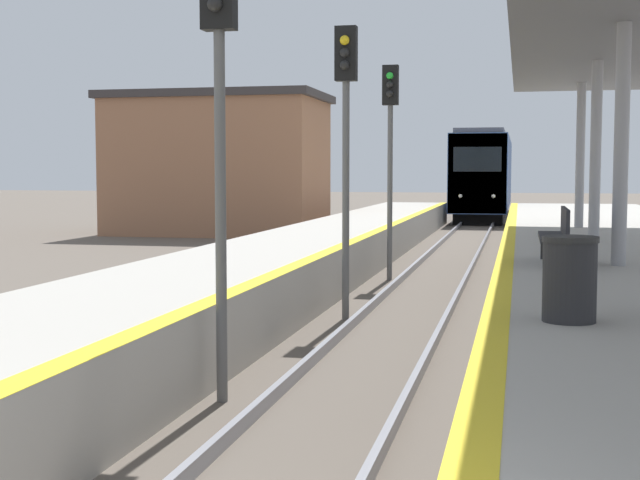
{
  "coord_description": "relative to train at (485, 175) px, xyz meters",
  "views": [
    {
      "loc": [
        1.87,
        -2.83,
        2.52
      ],
      "look_at": [
        -2.19,
        15.3,
        1.07
      ],
      "focal_mm": 50.0,
      "sensor_mm": 36.0,
      "label": 1
    }
  ],
  "objects": [
    {
      "name": "bench",
      "position": [
        2.49,
        -34.3,
        -0.78
      ],
      "size": [
        0.44,
        1.83,
        0.92
      ],
      "color": "#28282D",
      "rests_on": "platform_right"
    },
    {
      "name": "trash_bin",
      "position": [
        2.39,
        -40.09,
        -0.84
      ],
      "size": [
        0.56,
        0.56,
        0.87
      ],
      "color": "#262628",
      "rests_on": "platform_right"
    },
    {
      "name": "station_building",
      "position": [
        -9.88,
        -15.49,
        0.53
      ],
      "size": [
        8.5,
        5.27,
        5.57
      ],
      "color": "#9E6B4C",
      "rests_on": "ground"
    },
    {
      "name": "station_canopy",
      "position": [
        3.45,
        -34.39,
        2.58
      ],
      "size": [
        3.58,
        24.87,
        4.07
      ],
      "color": "#99999E",
      "rests_on": "platform_right"
    },
    {
      "name": "train",
      "position": [
        0.0,
        0.0,
        0.0
      ],
      "size": [
        2.67,
        17.76,
        4.46
      ],
      "color": "black",
      "rests_on": "ground"
    },
    {
      "name": "signal_far",
      "position": [
        -1.03,
        -29.1,
        1.14
      ],
      "size": [
        0.36,
        0.31,
        4.91
      ],
      "color": "#595959",
      "rests_on": "ground"
    },
    {
      "name": "signal_mid",
      "position": [
        -0.98,
        -34.69,
        1.14
      ],
      "size": [
        0.36,
        0.31,
        4.91
      ],
      "color": "#595959",
      "rests_on": "ground"
    },
    {
      "name": "signal_near",
      "position": [
        -1.27,
        -40.28,
        1.14
      ],
      "size": [
        0.36,
        0.31,
        4.91
      ],
      "color": "#595959",
      "rests_on": "ground"
    }
  ]
}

